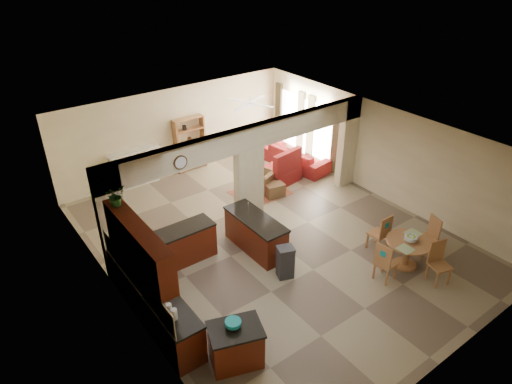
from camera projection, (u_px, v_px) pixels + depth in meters
floor at (272, 238)px, 11.93m from camera, size 10.00×10.00×0.00m
ceiling at (274, 139)px, 10.54m from camera, size 10.00×10.00×0.00m
wall_back at (176, 130)px, 14.72m from camera, size 8.00×0.00×8.00m
wall_front at (455, 308)px, 7.75m from camera, size 8.00×0.00×8.00m
wall_left at (117, 250)px, 9.16m from camera, size 0.00×10.00×10.00m
wall_right at (380, 151)px, 13.31m from camera, size 0.00×10.00×10.00m
partition_left_pier at (113, 223)px, 10.01m from camera, size 0.60×0.25×2.80m
partition_center_pier at (249, 187)px, 12.08m from camera, size 0.80×0.25×2.20m
partition_right_pier at (347, 143)px, 13.85m from camera, size 0.60×0.25×2.80m
partition_header at (249, 138)px, 11.39m from camera, size 8.00×0.25×0.60m
kitchen_counter at (161, 278)px, 9.84m from camera, size 2.52×3.29×1.48m
upper_cabinets at (139, 245)px, 8.44m from camera, size 0.35×2.40×0.90m
peninsula at (256, 234)px, 11.31m from camera, size 0.70×1.85×0.91m
wall_clock at (181, 162)px, 10.27m from camera, size 0.34×0.03×0.34m
rug at (260, 192)px, 14.01m from camera, size 1.60×1.30×0.01m
fireplace at (135, 167)px, 14.16m from camera, size 1.60×0.35×1.20m
shelving_unit at (190, 144)px, 15.02m from camera, size 1.00×0.32×1.80m
window_a at (323, 134)px, 15.00m from camera, size 0.02×0.90×1.90m
window_b at (290, 119)px, 16.18m from camera, size 0.02×0.90×1.90m
glazed_door at (306, 130)px, 15.66m from camera, size 0.02×0.70×2.10m
drape_a_left at (336, 140)px, 14.56m from camera, size 0.10×0.28×2.30m
drape_a_right at (310, 128)px, 15.39m from camera, size 0.10×0.28×2.30m
drape_b_left at (300, 124)px, 15.74m from camera, size 0.10×0.28×2.30m
drape_b_right at (278, 114)px, 16.58m from camera, size 0.10×0.28×2.30m
ceiling_fan at (250, 103)px, 13.53m from camera, size 1.00×1.00×0.10m
kitchen_island at (236, 345)px, 8.30m from camera, size 1.14×0.97×0.84m
teal_bowl at (233, 324)px, 8.09m from camera, size 0.30×0.30×0.14m
trash_can at (285, 263)px, 10.43m from camera, size 0.43×0.40×0.75m
dining_table at (408, 249)px, 10.72m from camera, size 1.05×1.05×0.72m
fruit_bowl at (411, 238)px, 10.55m from camera, size 0.30×0.30×0.16m
sofa at (296, 157)px, 15.44m from camera, size 2.46×1.25×0.69m
chaise at (279, 174)px, 14.58m from camera, size 1.29×1.12×0.46m
armchair at (261, 181)px, 13.97m from camera, size 0.92×0.93×0.66m
ottoman at (273, 189)px, 13.81m from camera, size 0.65×0.65×0.41m
plant at (115, 196)px, 8.72m from camera, size 0.46×0.44×0.41m
chair_north at (381, 232)px, 11.21m from camera, size 0.42×0.43×1.02m
chair_east at (430, 235)px, 11.11m from camera, size 0.53×0.53×1.02m
chair_south at (438, 260)px, 10.24m from camera, size 0.52×0.52×1.02m
chair_west at (385, 261)px, 10.21m from camera, size 0.46×0.46×1.02m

